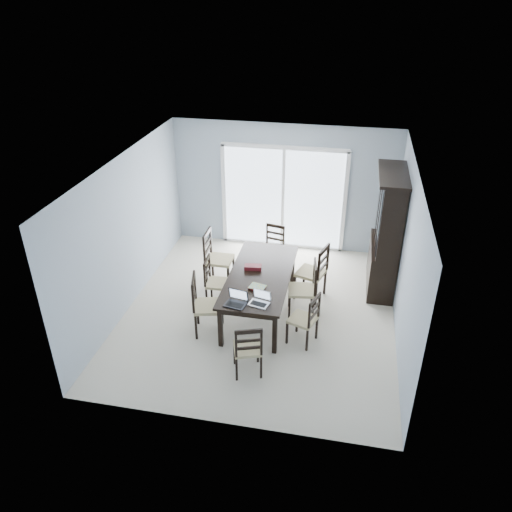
{
  "coord_description": "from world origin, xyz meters",
  "views": [
    {
      "loc": [
        1.31,
        -6.87,
        5.01
      ],
      "look_at": [
        -0.07,
        0.0,
        1.08
      ],
      "focal_mm": 35.0,
      "sensor_mm": 36.0,
      "label": 1
    }
  ],
  "objects_px": {
    "dining_table": "(260,278)",
    "chair_right_near": "(308,315)",
    "chair_left_mid": "(213,277)",
    "chair_right_far": "(317,267)",
    "chair_left_far": "(214,252)",
    "chair_end_near": "(248,345)",
    "laptop_silver": "(259,302)",
    "game_box": "(253,267)",
    "chair_right_mid": "(308,283)",
    "china_hutch": "(387,234)",
    "chair_end_far": "(273,243)",
    "chair_left_near": "(202,299)",
    "cell_phone": "(246,301)",
    "laptop_dark": "(235,302)",
    "hot_tub": "(261,207)"
  },
  "relations": [
    {
      "from": "chair_right_near",
      "to": "chair_left_mid",
      "type": "bearing_deg",
      "value": 85.33
    },
    {
      "from": "chair_end_far",
      "to": "game_box",
      "type": "distance_m",
      "value": 1.42
    },
    {
      "from": "chair_left_near",
      "to": "chair_right_mid",
      "type": "relative_size",
      "value": 1.03
    },
    {
      "from": "chair_left_near",
      "to": "chair_end_far",
      "type": "height_order",
      "value": "chair_left_near"
    },
    {
      "from": "cell_phone",
      "to": "game_box",
      "type": "xyz_separation_m",
      "value": [
        -0.09,
        0.96,
        0.03
      ]
    },
    {
      "from": "game_box",
      "to": "hot_tub",
      "type": "xyz_separation_m",
      "value": [
        -0.48,
        3.27,
        -0.35
      ]
    },
    {
      "from": "laptop_silver",
      "to": "hot_tub",
      "type": "relative_size",
      "value": 0.19
    },
    {
      "from": "china_hutch",
      "to": "chair_right_near",
      "type": "xyz_separation_m",
      "value": [
        -1.15,
        -1.92,
        -0.53
      ]
    },
    {
      "from": "chair_left_far",
      "to": "chair_right_near",
      "type": "xyz_separation_m",
      "value": [
        1.88,
        -1.44,
        -0.1
      ]
    },
    {
      "from": "chair_left_mid",
      "to": "chair_right_mid",
      "type": "relative_size",
      "value": 0.9
    },
    {
      "from": "chair_right_mid",
      "to": "chair_end_far",
      "type": "height_order",
      "value": "chair_right_mid"
    },
    {
      "from": "chair_right_near",
      "to": "chair_left_far",
      "type": "bearing_deg",
      "value": 72.04
    },
    {
      "from": "chair_left_mid",
      "to": "chair_right_near",
      "type": "height_order",
      "value": "chair_left_mid"
    },
    {
      "from": "chair_left_near",
      "to": "chair_right_mid",
      "type": "distance_m",
      "value": 1.77
    },
    {
      "from": "game_box",
      "to": "dining_table",
      "type": "bearing_deg",
      "value": -43.32
    },
    {
      "from": "chair_left_near",
      "to": "hot_tub",
      "type": "bearing_deg",
      "value": 164.36
    },
    {
      "from": "chair_left_far",
      "to": "laptop_dark",
      "type": "distance_m",
      "value": 1.9
    },
    {
      "from": "chair_right_far",
      "to": "chair_end_near",
      "type": "xyz_separation_m",
      "value": [
        -0.75,
        -2.17,
        -0.09
      ]
    },
    {
      "from": "chair_left_mid",
      "to": "laptop_silver",
      "type": "height_order",
      "value": "chair_left_mid"
    },
    {
      "from": "chair_right_mid",
      "to": "chair_end_near",
      "type": "xyz_separation_m",
      "value": [
        -0.65,
        -1.67,
        -0.06
      ]
    },
    {
      "from": "laptop_dark",
      "to": "laptop_silver",
      "type": "xyz_separation_m",
      "value": [
        0.34,
        0.09,
        -0.0
      ]
    },
    {
      "from": "chair_left_far",
      "to": "chair_end_near",
      "type": "distance_m",
      "value": 2.6
    },
    {
      "from": "chair_left_near",
      "to": "chair_right_mid",
      "type": "height_order",
      "value": "chair_left_near"
    },
    {
      "from": "china_hutch",
      "to": "chair_end_far",
      "type": "distance_m",
      "value": 2.14
    },
    {
      "from": "dining_table",
      "to": "chair_right_near",
      "type": "distance_m",
      "value": 1.11
    },
    {
      "from": "chair_right_near",
      "to": "chair_end_far",
      "type": "xyz_separation_m",
      "value": [
        -0.91,
        2.21,
        0.0
      ]
    },
    {
      "from": "chair_right_far",
      "to": "hot_tub",
      "type": "bearing_deg",
      "value": 45.96
    },
    {
      "from": "chair_right_near",
      "to": "chair_right_mid",
      "type": "relative_size",
      "value": 0.89
    },
    {
      "from": "cell_phone",
      "to": "chair_right_far",
      "type": "bearing_deg",
      "value": 43.99
    },
    {
      "from": "chair_end_far",
      "to": "laptop_silver",
      "type": "xyz_separation_m",
      "value": [
        0.18,
        -2.39,
        0.26
      ]
    },
    {
      "from": "chair_end_far",
      "to": "chair_right_far",
      "type": "bearing_deg",
      "value": 147.0
    },
    {
      "from": "china_hutch",
      "to": "chair_right_far",
      "type": "relative_size",
      "value": 1.83
    },
    {
      "from": "dining_table",
      "to": "laptop_silver",
      "type": "height_order",
      "value": "laptop_silver"
    },
    {
      "from": "chair_left_near",
      "to": "chair_end_far",
      "type": "xyz_separation_m",
      "value": [
        0.76,
        2.24,
        -0.08
      ]
    },
    {
      "from": "chair_left_near",
      "to": "laptop_silver",
      "type": "bearing_deg",
      "value": 67.39
    },
    {
      "from": "laptop_silver",
      "to": "game_box",
      "type": "distance_m",
      "value": 1.04
    },
    {
      "from": "laptop_dark",
      "to": "hot_tub",
      "type": "height_order",
      "value": "laptop_dark"
    },
    {
      "from": "dining_table",
      "to": "hot_tub",
      "type": "relative_size",
      "value": 1.28
    },
    {
      "from": "dining_table",
      "to": "chair_left_far",
      "type": "relative_size",
      "value": 1.82
    },
    {
      "from": "laptop_silver",
      "to": "game_box",
      "type": "bearing_deg",
      "value": 119.83
    },
    {
      "from": "chair_end_near",
      "to": "game_box",
      "type": "relative_size",
      "value": 3.63
    },
    {
      "from": "dining_table",
      "to": "chair_right_far",
      "type": "bearing_deg",
      "value": 34.78
    },
    {
      "from": "chair_right_mid",
      "to": "cell_phone",
      "type": "bearing_deg",
      "value": 129.81
    },
    {
      "from": "chair_left_mid",
      "to": "china_hutch",
      "type": "bearing_deg",
      "value": 109.59
    },
    {
      "from": "chair_left_mid",
      "to": "chair_right_near",
      "type": "relative_size",
      "value": 1.01
    },
    {
      "from": "chair_left_near",
      "to": "chair_right_far",
      "type": "distance_m",
      "value": 2.13
    },
    {
      "from": "chair_right_near",
      "to": "hot_tub",
      "type": "xyz_separation_m",
      "value": [
        -1.5,
        4.08,
        -0.1
      ]
    },
    {
      "from": "china_hutch",
      "to": "cell_phone",
      "type": "xyz_separation_m",
      "value": [
        -2.08,
        -2.07,
        -0.32
      ]
    },
    {
      "from": "chair_right_mid",
      "to": "game_box",
      "type": "xyz_separation_m",
      "value": [
        -0.93,
        0.03,
        0.18
      ]
    },
    {
      "from": "china_hutch",
      "to": "chair_end_near",
      "type": "bearing_deg",
      "value": -123.91
    }
  ]
}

